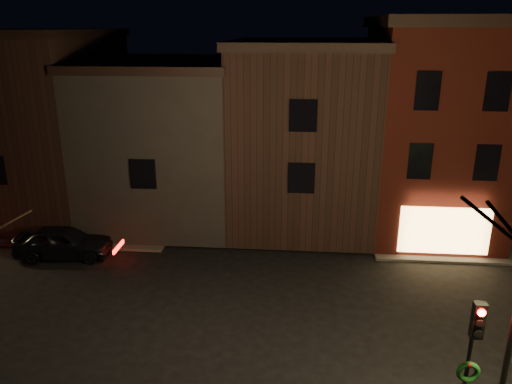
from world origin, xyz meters
TOP-DOWN VIEW (x-y plane):
  - ground at (0.00, 0.00)m, footprint 120.00×120.00m
  - sidewalk_far_left at (-20.00, 20.00)m, footprint 30.00×30.00m
  - corner_building at (8.00, 9.47)m, footprint 6.50×8.50m
  - row_building_a at (1.50, 10.50)m, footprint 7.30×10.30m
  - row_building_b at (-5.75, 10.50)m, footprint 7.80×10.30m
  - row_building_c at (-13.00, 10.50)m, footprint 7.30×10.30m
  - traffic_signal at (5.60, -5.51)m, footprint 0.58×0.38m
  - parked_car_a at (-9.31, 4.17)m, footprint 4.48×2.15m

SIDE VIEW (x-z plane):
  - ground at x=0.00m, z-range 0.00..0.00m
  - sidewalk_far_left at x=-20.00m, z-range 0.00..0.12m
  - parked_car_a at x=-9.31m, z-range 0.00..1.48m
  - traffic_signal at x=5.60m, z-range 0.78..4.83m
  - row_building_b at x=-5.75m, z-range 0.13..8.53m
  - row_building_a at x=1.50m, z-range 0.13..9.53m
  - row_building_c at x=-13.00m, z-range 0.13..10.03m
  - corner_building at x=8.00m, z-range 0.15..10.65m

